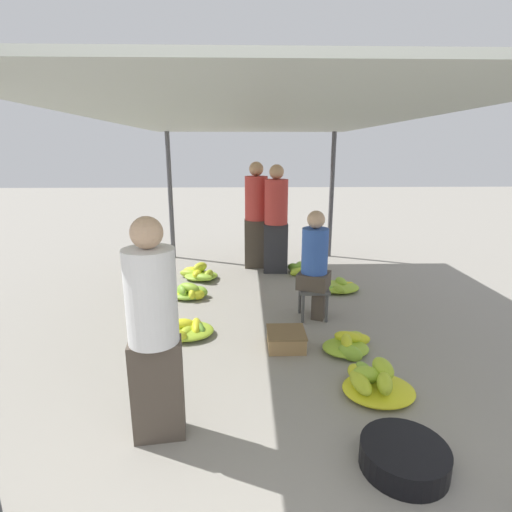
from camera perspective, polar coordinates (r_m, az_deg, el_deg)
canopy_post_back_left at (r=7.35m, az=-12.13°, el=8.27°), size 0.08×0.08×2.23m
canopy_post_back_right at (r=7.40m, az=10.72°, el=8.39°), size 0.08×0.08×2.23m
canopy_tarp at (r=4.46m, az=-0.06°, el=19.13°), size 3.29×5.89×0.04m
vendor_foreground at (r=2.71m, az=-14.44°, el=-10.13°), size 0.37×0.37×1.54m
stool at (r=4.73m, az=8.17°, el=-5.28°), size 0.34×0.34×0.38m
vendor_seated at (r=4.63m, az=8.52°, el=-1.14°), size 0.45×0.45×1.28m
basin_black at (r=2.93m, az=20.39°, el=-25.29°), size 0.54×0.54×0.16m
banana_pile_left_0 at (r=6.21m, az=-8.11°, el=-2.52°), size 0.62×0.59×0.24m
banana_pile_left_1 at (r=5.43m, az=-9.35°, el=-5.21°), size 0.61×0.39×0.22m
banana_pile_left_2 at (r=4.40m, az=-9.66°, el=-10.30°), size 0.55×0.50×0.17m
banana_pile_right_0 at (r=6.50m, az=7.03°, el=-1.84°), size 0.59×0.58×0.19m
banana_pile_right_1 at (r=3.53m, az=16.54°, el=-16.96°), size 0.58×0.57×0.28m
banana_pile_right_2 at (r=5.77m, az=11.61°, el=-4.28°), size 0.63×0.57×0.15m
banana_pile_right_3 at (r=4.13m, az=12.99°, el=-12.16°), size 0.51×0.58×0.20m
crate_near at (r=4.10m, az=4.32°, el=-11.76°), size 0.38×0.38×0.18m
shopper_walking_mid at (r=6.59m, az=0.03°, el=6.03°), size 0.39×0.38×1.75m
shopper_walking_far at (r=6.31m, az=2.88°, el=5.45°), size 0.39×0.38×1.71m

